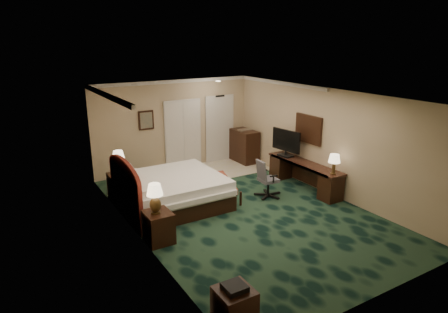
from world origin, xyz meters
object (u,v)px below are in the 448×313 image
nightstand_near (158,227)px  side_table (234,307)px  tv (286,143)px  minibar (244,146)px  bed (173,191)px  nightstand_far (121,187)px  lamp_near (155,199)px  lamp_far (119,162)px  desk (304,175)px  desk_chair (268,178)px  bed_bench (221,189)px

nightstand_near → side_table: bearing=-89.7°
tv → minibar: bearing=81.7°
bed → nightstand_far: (-0.96, 1.02, -0.03)m
lamp_near → lamp_far: size_ratio=1.02×
lamp_near → minibar: (4.45, 3.55, -0.40)m
lamp_near → desk: size_ratio=0.24×
desk → bed: bearing=168.0°
desk → desk_chair: (-1.18, 0.01, 0.14)m
nightstand_far → desk_chair: 3.69m
nightstand_near → side_table: 2.77m
lamp_far → bed_bench: size_ratio=0.41×
nightstand_far → desk: (4.43, -1.76, 0.02)m
bed_bench → minibar: minibar is taller
desk → side_table: bearing=-141.6°
nightstand_far → minibar: size_ratio=0.63×
lamp_far → bed_bench: bearing=-31.1°
nightstand_far → desk: desk is taller
bed → nightstand_near: 1.77m
nightstand_near → lamp_far: 2.63m
lamp_near → side_table: (0.05, -2.76, -0.65)m
nightstand_near → side_table: size_ratio=1.14×
side_table → nightstand_far: bearing=90.0°
lamp_far → desk: 4.81m
tv → nightstand_far: bearing=159.0°
side_table → lamp_far: bearing=89.8°
bed_bench → desk_chair: desk_chair is taller
bed → tv: (3.42, -0.01, 0.72)m
bed → minibar: 4.01m
bed → desk_chair: 2.41m
bed → lamp_near: lamp_near is taller
lamp_far → nightstand_far: bearing=-106.1°
bed_bench → nightstand_near: bearing=-133.3°
nightstand_near → tv: size_ratio=0.64×
lamp_far → tv: size_ratio=0.60×
nightstand_near → nightstand_far: size_ratio=0.95×
lamp_far → side_table: size_ratio=1.07×
bed_bench → minibar: size_ratio=1.38×
nightstand_far → lamp_far: (0.01, 0.05, 0.62)m
bed → minibar: (3.44, 2.06, 0.16)m
nightstand_far → desk_chair: size_ratio=0.67×
lamp_far → desk_chair: bearing=-29.0°
lamp_far → bed_bench: lamp_far is taller
side_table → bed_bench: bearing=61.9°
nightstand_near → nightstand_far: 2.50m
side_table → tv: 6.15m
lamp_far → minibar: size_ratio=0.56×
lamp_near → minibar: 5.70m
minibar → bed: bearing=-149.1°
lamp_far → minibar: (4.38, 0.99, -0.43)m
lamp_near → desk: 4.58m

